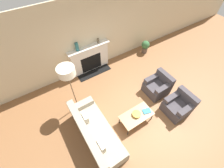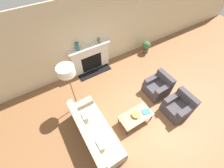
# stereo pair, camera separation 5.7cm
# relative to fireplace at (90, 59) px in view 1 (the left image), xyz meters

# --- Properties ---
(ground_plane) EXTENTS (18.00, 18.00, 0.00)m
(ground_plane) POSITION_rel_fireplace_xyz_m (0.18, -2.83, -0.57)
(ground_plane) COLOR brown
(wall_back) EXTENTS (18.00, 0.06, 2.90)m
(wall_back) POSITION_rel_fireplace_xyz_m (0.18, 0.14, 0.88)
(wall_back) COLOR beige
(wall_back) RESTS_ON ground_plane
(fireplace) EXTENTS (1.70, 0.59, 1.16)m
(fireplace) POSITION_rel_fireplace_xyz_m (0.00, 0.00, 0.00)
(fireplace) COLOR silver
(fireplace) RESTS_ON ground_plane
(couch) EXTENTS (0.82, 2.12, 0.87)m
(couch) POSITION_rel_fireplace_xyz_m (-1.26, -2.71, -0.25)
(couch) COLOR #9E937F
(couch) RESTS_ON ground_plane
(armchair_near) EXTENTS (0.79, 0.75, 0.79)m
(armchair_near) POSITION_rel_fireplace_xyz_m (1.52, -3.38, -0.26)
(armchair_near) COLOR #423D42
(armchair_near) RESTS_ON ground_plane
(armchair_far) EXTENTS (0.79, 0.75, 0.79)m
(armchair_far) POSITION_rel_fireplace_xyz_m (1.52, -2.39, -0.26)
(armchair_far) COLOR #423D42
(armchair_far) RESTS_ON ground_plane
(coffee_table) EXTENTS (1.05, 0.55, 0.39)m
(coffee_table) POSITION_rel_fireplace_xyz_m (0.09, -2.93, -0.21)
(coffee_table) COLOR tan
(coffee_table) RESTS_ON ground_plane
(bowl) EXTENTS (0.27, 0.27, 0.08)m
(bowl) POSITION_rel_fireplace_xyz_m (0.09, -2.92, -0.13)
(bowl) COLOR #BC8E2D
(bowl) RESTS_ON coffee_table
(book) EXTENTS (0.30, 0.25, 0.02)m
(book) POSITION_rel_fireplace_xyz_m (0.44, -3.00, -0.17)
(book) COLOR teal
(book) RESTS_ON coffee_table
(floor_lamp) EXTENTS (0.48, 0.48, 1.90)m
(floor_lamp) POSITION_rel_fireplace_xyz_m (-1.28, -1.42, 1.11)
(floor_lamp) COLOR brown
(floor_lamp) RESTS_ON ground_plane
(mantel_vase_left) EXTENTS (0.13, 0.13, 0.30)m
(mantel_vase_left) POSITION_rel_fireplace_xyz_m (-0.42, 0.01, 0.75)
(mantel_vase_left) COLOR #28666B
(mantel_vase_left) RESTS_ON fireplace
(mantel_vase_center_left) EXTENTS (0.08, 0.08, 0.18)m
(mantel_vase_center_left) POSITION_rel_fireplace_xyz_m (0.44, 0.01, 0.68)
(mantel_vase_center_left) COLOR brown
(mantel_vase_center_left) RESTS_ON fireplace
(potted_plant) EXTENTS (0.37, 0.37, 0.60)m
(potted_plant) POSITION_rel_fireplace_xyz_m (2.66, -0.35, -0.22)
(potted_plant) COLOR brown
(potted_plant) RESTS_ON ground_plane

